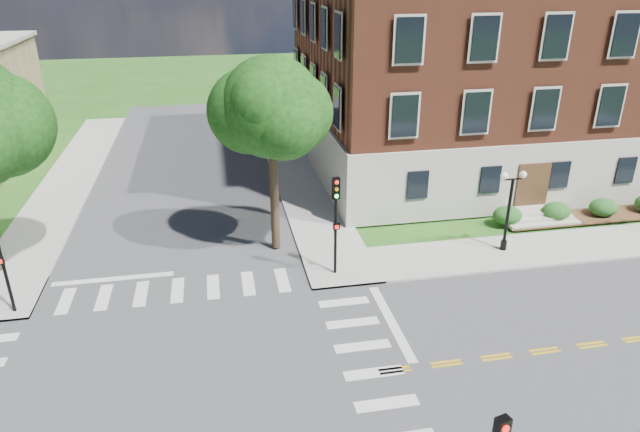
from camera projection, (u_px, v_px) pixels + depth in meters
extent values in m
plane|color=#265919|center=(170.00, 400.00, 19.41)|extent=(160.00, 160.00, 0.00)
cube|color=#3D3D3F|center=(170.00, 399.00, 19.41)|extent=(90.00, 12.00, 0.01)
cube|color=#3D3D3F|center=(170.00, 399.00, 19.41)|extent=(12.00, 90.00, 0.01)
cube|color=#9E9B93|center=(620.00, 241.00, 30.31)|extent=(34.00, 3.50, 0.12)
cube|color=#9E9B93|center=(295.00, 167.00, 41.36)|extent=(3.50, 34.00, 0.12)
cube|color=#9E9B93|center=(69.00, 181.00, 38.69)|extent=(3.50, 34.00, 0.12)
cube|color=silver|center=(391.00, 322.00, 23.62)|extent=(0.40, 5.50, 0.00)
cube|color=#B5B19F|center=(512.00, 130.00, 42.38)|extent=(30.00, 20.00, 4.20)
cube|color=brown|center=(528.00, 17.00, 39.13)|extent=(29.55, 19.70, 11.80)
cube|color=#472D19|center=(532.00, 186.00, 32.85)|extent=(2.00, 0.10, 2.80)
cylinder|color=#2D2216|center=(275.00, 203.00, 28.65)|extent=(0.44, 0.44, 4.90)
sphere|color=black|center=(271.00, 107.00, 26.67)|extent=(4.83, 4.83, 4.83)
cylinder|color=red|center=(506.00, 429.00, 11.84)|extent=(0.19, 0.09, 0.18)
cylinder|color=black|center=(335.00, 237.00, 26.38)|extent=(0.14, 0.14, 3.80)
cube|color=black|center=(336.00, 188.00, 25.40)|extent=(0.36, 0.28, 1.00)
cylinder|color=red|center=(337.00, 182.00, 25.15)|extent=(0.19, 0.09, 0.18)
cylinder|color=orange|center=(337.00, 189.00, 25.28)|extent=(0.19, 0.09, 0.18)
cylinder|color=#19E533|center=(337.00, 196.00, 25.42)|extent=(0.19, 0.09, 0.18)
cube|color=black|center=(336.00, 226.00, 25.97)|extent=(0.32, 0.18, 0.30)
cylinder|color=black|center=(5.00, 272.00, 23.39)|extent=(0.14, 0.14, 3.80)
cube|color=black|center=(0.00, 261.00, 22.98)|extent=(0.31, 0.15, 0.30)
cylinder|color=black|center=(503.00, 245.00, 29.23)|extent=(0.32, 0.32, 0.50)
cylinder|color=black|center=(508.00, 216.00, 28.56)|extent=(0.16, 0.16, 3.80)
cube|color=black|center=(513.00, 179.00, 27.77)|extent=(1.00, 0.06, 0.06)
sphere|color=white|center=(504.00, 176.00, 27.60)|extent=(0.36, 0.36, 0.36)
sphere|color=white|center=(523.00, 175.00, 27.77)|extent=(0.36, 0.36, 0.36)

